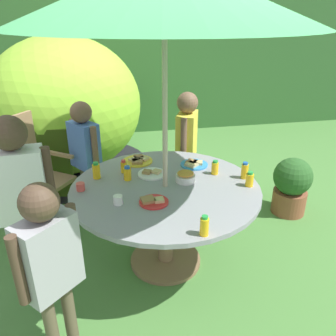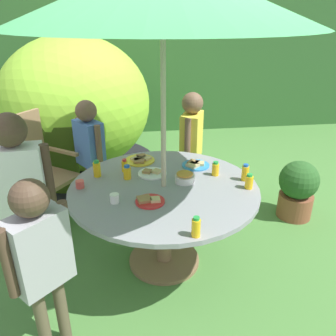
{
  "view_description": "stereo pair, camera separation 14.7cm",
  "coord_description": "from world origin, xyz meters",
  "px_view_note": "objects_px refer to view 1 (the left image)",
  "views": [
    {
      "loc": [
        -0.4,
        -2.18,
        1.86
      ],
      "look_at": [
        0.05,
        0.17,
        0.76
      ],
      "focal_mm": 36.37,
      "sensor_mm": 36.0,
      "label": 1
    },
    {
      "loc": [
        -0.26,
        -2.2,
        1.86
      ],
      "look_at": [
        0.05,
        0.17,
        0.76
      ],
      "focal_mm": 36.37,
      "sensor_mm": 36.0,
      "label": 2
    }
  ],
  "objects_px": {
    "dome_tent": "(65,106)",
    "potted_plant": "(291,185)",
    "garden_table": "(165,202)",
    "snack_bowl": "(185,177)",
    "plate_near_right": "(153,201)",
    "juice_bottle_far_left": "(124,167)",
    "cup_near": "(118,200)",
    "child_in_blue_shirt": "(85,146)",
    "child_in_grey_shirt": "(49,256)",
    "child_in_white_shirt": "(19,186)",
    "juice_bottle_spot_a": "(245,171)",
    "juice_bottle_mid_left": "(127,173)",
    "plate_center_back": "(138,160)",
    "child_in_yellow_shirt": "(187,136)",
    "juice_bottle_front_edge": "(250,179)",
    "plate_center_front": "(194,164)",
    "juice_bottle_far_right": "(96,171)",
    "wooden_chair": "(28,169)",
    "cup_far": "(81,187)",
    "juice_bottle_back_edge": "(215,168)",
    "plate_near_left": "(152,173)",
    "juice_bottle_mid_right": "(204,226)"
  },
  "relations": [
    {
      "from": "dome_tent",
      "to": "potted_plant",
      "type": "relative_size",
      "value": 3.93
    },
    {
      "from": "garden_table",
      "to": "snack_bowl",
      "type": "relative_size",
      "value": 9.5
    },
    {
      "from": "potted_plant",
      "to": "plate_near_right",
      "type": "bearing_deg",
      "value": -153.82
    },
    {
      "from": "juice_bottle_far_left",
      "to": "cup_near",
      "type": "bearing_deg",
      "value": -98.78
    },
    {
      "from": "child_in_blue_shirt",
      "to": "child_in_grey_shirt",
      "type": "relative_size",
      "value": 1.01
    },
    {
      "from": "child_in_white_shirt",
      "to": "juice_bottle_spot_a",
      "type": "xyz_separation_m",
      "value": [
        1.6,
        0.08,
        -0.07
      ]
    },
    {
      "from": "juice_bottle_mid_left",
      "to": "cup_near",
      "type": "distance_m",
      "value": 0.36
    },
    {
      "from": "potted_plant",
      "to": "plate_center_back",
      "type": "bearing_deg",
      "value": -179.08
    },
    {
      "from": "child_in_grey_shirt",
      "to": "juice_bottle_far_left",
      "type": "distance_m",
      "value": 1.1
    },
    {
      "from": "child_in_white_shirt",
      "to": "cup_near",
      "type": "bearing_deg",
      "value": -15.34
    },
    {
      "from": "potted_plant",
      "to": "cup_near",
      "type": "xyz_separation_m",
      "value": [
        -1.72,
        -0.7,
        0.42
      ]
    },
    {
      "from": "dome_tent",
      "to": "child_in_yellow_shirt",
      "type": "xyz_separation_m",
      "value": [
        1.23,
        -1.21,
        -0.06
      ]
    },
    {
      "from": "juice_bottle_front_edge",
      "to": "juice_bottle_spot_a",
      "type": "bearing_deg",
      "value": 83.37
    },
    {
      "from": "plate_center_front",
      "to": "plate_near_right",
      "type": "relative_size",
      "value": 1.14
    },
    {
      "from": "child_in_grey_shirt",
      "to": "juice_bottle_far_right",
      "type": "relative_size",
      "value": 8.61
    },
    {
      "from": "wooden_chair",
      "to": "child_in_grey_shirt",
      "type": "distance_m",
      "value": 1.56
    },
    {
      "from": "plate_near_right",
      "to": "cup_near",
      "type": "distance_m",
      "value": 0.23
    },
    {
      "from": "plate_center_back",
      "to": "juice_bottle_spot_a",
      "type": "height_order",
      "value": "juice_bottle_spot_a"
    },
    {
      "from": "garden_table",
      "to": "cup_far",
      "type": "relative_size",
      "value": 22.68
    },
    {
      "from": "child_in_white_shirt",
      "to": "juice_bottle_front_edge",
      "type": "xyz_separation_m",
      "value": [
        1.58,
        -0.05,
        -0.08
      ]
    },
    {
      "from": "plate_center_back",
      "to": "cup_near",
      "type": "bearing_deg",
      "value": -106.99
    },
    {
      "from": "juice_bottle_far_right",
      "to": "juice_bottle_spot_a",
      "type": "height_order",
      "value": "same"
    },
    {
      "from": "juice_bottle_mid_left",
      "to": "juice_bottle_back_edge",
      "type": "bearing_deg",
      "value": -2.39
    },
    {
      "from": "plate_center_back",
      "to": "plate_near_left",
      "type": "bearing_deg",
      "value": -73.36
    },
    {
      "from": "wooden_chair",
      "to": "child_in_yellow_shirt",
      "type": "bearing_deg",
      "value": -51.33
    },
    {
      "from": "potted_plant",
      "to": "plate_center_front",
      "type": "bearing_deg",
      "value": -169.87
    },
    {
      "from": "wooden_chair",
      "to": "juice_bottle_back_edge",
      "type": "relative_size",
      "value": 9.06
    },
    {
      "from": "child_in_grey_shirt",
      "to": "plate_center_front",
      "type": "xyz_separation_m",
      "value": [
        1.04,
        1.02,
        -0.02
      ]
    },
    {
      "from": "child_in_grey_shirt",
      "to": "plate_near_right",
      "type": "height_order",
      "value": "child_in_grey_shirt"
    },
    {
      "from": "child_in_blue_shirt",
      "to": "child_in_white_shirt",
      "type": "distance_m",
      "value": 1.01
    },
    {
      "from": "potted_plant",
      "to": "child_in_white_shirt",
      "type": "height_order",
      "value": "child_in_white_shirt"
    },
    {
      "from": "dome_tent",
      "to": "plate_near_right",
      "type": "distance_m",
      "value": 2.43
    },
    {
      "from": "garden_table",
      "to": "snack_bowl",
      "type": "xyz_separation_m",
      "value": [
        0.16,
        0.05,
        0.17
      ]
    },
    {
      "from": "child_in_yellow_shirt",
      "to": "juice_bottle_mid_left",
      "type": "distance_m",
      "value": 0.96
    },
    {
      "from": "cup_far",
      "to": "cup_near",
      "type": "bearing_deg",
      "value": -44.38
    },
    {
      "from": "plate_center_front",
      "to": "wooden_chair",
      "type": "bearing_deg",
      "value": 161.39
    },
    {
      "from": "plate_center_back",
      "to": "plate_center_front",
      "type": "bearing_deg",
      "value": -20.11
    },
    {
      "from": "wooden_chair",
      "to": "plate_center_back",
      "type": "xyz_separation_m",
      "value": [
        0.97,
        -0.31,
        0.14
      ]
    },
    {
      "from": "child_in_blue_shirt",
      "to": "juice_bottle_mid_right",
      "type": "distance_m",
      "value": 1.66
    },
    {
      "from": "juice_bottle_mid_right",
      "to": "plate_center_back",
      "type": "bearing_deg",
      "value": 102.82
    },
    {
      "from": "child_in_blue_shirt",
      "to": "juice_bottle_mid_left",
      "type": "bearing_deg",
      "value": -9.17
    },
    {
      "from": "child_in_blue_shirt",
      "to": "wooden_chair",
      "type": "bearing_deg",
      "value": -117.23
    },
    {
      "from": "wooden_chair",
      "to": "juice_bottle_mid_left",
      "type": "xyz_separation_m",
      "value": [
        0.85,
        -0.64,
        0.18
      ]
    },
    {
      "from": "child_in_blue_shirt",
      "to": "juice_bottle_front_edge",
      "type": "height_order",
      "value": "child_in_blue_shirt"
    },
    {
      "from": "plate_near_right",
      "to": "juice_bottle_mid_left",
      "type": "bearing_deg",
      "value": 109.99
    },
    {
      "from": "cup_far",
      "to": "juice_bottle_spot_a",
      "type": "bearing_deg",
      "value": -1.83
    },
    {
      "from": "juice_bottle_mid_left",
      "to": "juice_bottle_far_right",
      "type": "bearing_deg",
      "value": 162.54
    },
    {
      "from": "child_in_grey_shirt",
      "to": "juice_bottle_spot_a",
      "type": "relative_size",
      "value": 8.63
    },
    {
      "from": "wooden_chair",
      "to": "plate_center_front",
      "type": "bearing_deg",
      "value": -73.01
    },
    {
      "from": "dome_tent",
      "to": "juice_bottle_mid_right",
      "type": "bearing_deg",
      "value": -60.87
    }
  ]
}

